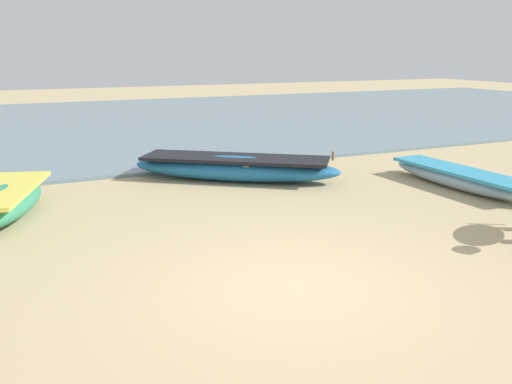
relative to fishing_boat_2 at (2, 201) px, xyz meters
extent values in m
plane|color=tan|center=(3.29, -4.80, -0.30)|extent=(80.00, 80.00, 0.00)
cube|color=slate|center=(3.29, 12.23, -0.26)|extent=(60.00, 20.00, 0.08)
ellipsoid|color=#338C66|center=(0.00, 0.00, -0.02)|extent=(1.98, 3.23, 0.54)
cube|color=#EAD84C|center=(0.00, 0.00, 0.21)|extent=(1.85, 2.88, 0.07)
ellipsoid|color=#8CA5B7|center=(9.01, -1.82, -0.09)|extent=(0.91, 3.90, 0.41)
cube|color=#3399BF|center=(9.01, -1.82, 0.08)|extent=(0.88, 3.43, 0.07)
cube|color=olive|center=(9.01, -2.11, 0.02)|extent=(0.71, 0.13, 0.04)
ellipsoid|color=#1E669E|center=(4.88, 0.90, -0.02)|extent=(4.55, 3.78, 0.56)
cube|color=black|center=(4.88, 0.90, 0.22)|extent=(4.07, 3.42, 0.07)
cube|color=olive|center=(5.17, 0.69, 0.14)|extent=(0.67, 0.85, 0.04)
cylinder|color=olive|center=(6.66, -0.41, 0.36)|extent=(0.06, 0.06, 0.20)
camera|label=1|loc=(0.21, -10.34, 2.59)|focal=38.08mm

